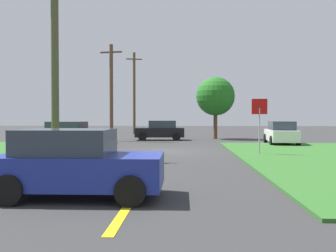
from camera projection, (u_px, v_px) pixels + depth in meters
ground_plane at (164, 151)px, 20.86m from camera, size 120.00×120.00×0.00m
lane_stripe_center at (150, 172)px, 12.87m from camera, size 0.20×14.00×0.01m
stop_sign at (259, 115)px, 18.59m from camera, size 0.77×0.08×2.82m
car_behind_on_main_road at (77, 164)px, 8.86m from camera, size 3.89×2.11×1.62m
car_on_crossroad at (281, 133)px, 25.89m from camera, size 2.18×4.52×1.62m
car_approaching_junction at (160, 130)px, 30.90m from camera, size 4.14×2.15×1.62m
parked_car_near_building at (70, 134)px, 24.00m from camera, size 4.24×2.40×1.62m
utility_pole_near at (55, 67)px, 17.45m from camera, size 1.80×0.35×8.39m
utility_pole_mid at (111, 91)px, 29.72m from camera, size 1.80×0.41×7.70m
utility_pole_far at (134, 92)px, 41.97m from camera, size 1.77×0.59×9.17m
oak_tree_left at (215, 96)px, 32.61m from camera, size 3.38×3.38×5.43m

